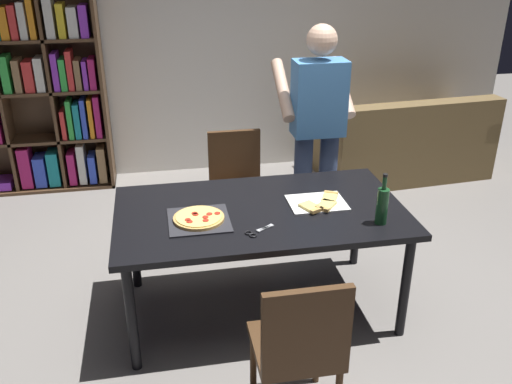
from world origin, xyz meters
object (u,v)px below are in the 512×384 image
(wine_bottle, at_px, (382,205))
(bookshelf, at_px, (31,92))
(dining_table, at_px, (260,219))
(chair_near_camera, at_px, (300,344))
(couch, at_px, (404,147))
(pepperoni_pizza_on_tray, at_px, (199,219))
(chair_far_side, at_px, (237,181))
(kitchen_scissors, at_px, (256,232))
(person_serving_pizza, at_px, (317,127))

(wine_bottle, bearing_deg, bookshelf, 131.85)
(dining_table, xyz_separation_m, bookshelf, (-1.73, 2.37, 0.28))
(dining_table, distance_m, chair_near_camera, 1.01)
(couch, relative_size, pepperoni_pizza_on_tray, 4.82)
(couch, bearing_deg, dining_table, -133.79)
(chair_near_camera, distance_m, bookshelf, 3.81)
(chair_far_side, bearing_deg, dining_table, -90.00)
(pepperoni_pizza_on_tray, bearing_deg, chair_near_camera, -66.67)
(pepperoni_pizza_on_tray, height_order, kitchen_scissors, pepperoni_pizza_on_tray)
(pepperoni_pizza_on_tray, bearing_deg, person_serving_pizza, 41.36)
(dining_table, bearing_deg, pepperoni_pizza_on_tray, -167.82)
(bookshelf, distance_m, person_serving_pizza, 2.81)
(dining_table, relative_size, kitchen_scissors, 9.35)
(chair_near_camera, xyz_separation_m, kitchen_scissors, (-0.08, 0.70, 0.24))
(couch, distance_m, bookshelf, 3.72)
(kitchen_scissors, bearing_deg, chair_near_camera, -83.28)
(dining_table, xyz_separation_m, chair_near_camera, (-0.00, -0.99, -0.17))
(couch, relative_size, kitchen_scissors, 9.15)
(wine_bottle, bearing_deg, dining_table, 155.14)
(pepperoni_pizza_on_tray, relative_size, wine_bottle, 1.16)
(chair_near_camera, distance_m, pepperoni_pizza_on_tray, 1.02)
(couch, bearing_deg, chair_near_camera, -122.59)
(person_serving_pizza, distance_m, wine_bottle, 1.09)
(dining_table, relative_size, pepperoni_pizza_on_tray, 4.92)
(kitchen_scissors, bearing_deg, wine_bottle, -1.50)
(chair_near_camera, relative_size, couch, 0.51)
(wine_bottle, bearing_deg, pepperoni_pizza_on_tray, 168.04)
(dining_table, height_order, bookshelf, bookshelf)
(pepperoni_pizza_on_tray, bearing_deg, kitchen_scissors, -33.52)
(chair_near_camera, bearing_deg, couch, 57.41)
(bookshelf, height_order, pepperoni_pizza_on_tray, bookshelf)
(pepperoni_pizza_on_tray, bearing_deg, bookshelf, 118.66)
(couch, distance_m, pepperoni_pizza_on_tray, 3.13)
(chair_far_side, height_order, kitchen_scissors, chair_far_side)
(wine_bottle, bearing_deg, couch, 61.64)
(couch, bearing_deg, wine_bottle, -118.36)
(person_serving_pizza, height_order, pepperoni_pizza_on_tray, person_serving_pizza)
(dining_table, distance_m, bookshelf, 2.95)
(pepperoni_pizza_on_tray, bearing_deg, couch, 42.05)
(dining_table, bearing_deg, bookshelf, 126.18)
(couch, bearing_deg, bookshelf, 173.98)
(chair_far_side, bearing_deg, bookshelf, 141.52)
(couch, xyz_separation_m, kitchen_scissors, (-1.99, -2.28, 0.45))
(bookshelf, bearing_deg, person_serving_pizza, -34.62)
(dining_table, xyz_separation_m, person_serving_pizza, (0.58, 0.77, 0.31))
(person_serving_pizza, bearing_deg, chair_near_camera, -108.24)
(chair_near_camera, height_order, bookshelf, bookshelf)
(chair_near_camera, relative_size, chair_far_side, 1.00)
(chair_far_side, bearing_deg, person_serving_pizza, -20.74)
(dining_table, xyz_separation_m, pepperoni_pizza_on_tray, (-0.39, -0.08, 0.08))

